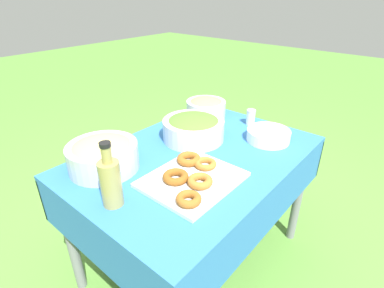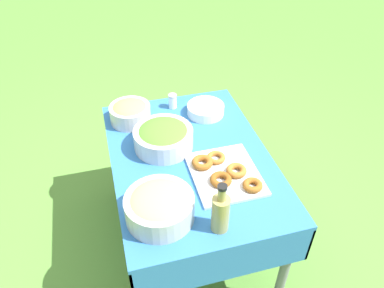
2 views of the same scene
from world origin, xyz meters
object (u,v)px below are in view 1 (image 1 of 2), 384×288
object	(u,v)px
donut_platter	(192,177)
plate_stack	(268,135)
pasta_bowl	(103,154)
olive_oil_bottle	(111,182)
salad_bowl	(193,127)
fruit_bowl	(206,107)

from	to	relation	value
donut_platter	plate_stack	bearing A→B (deg)	173.07
pasta_bowl	plate_stack	xyz separation A→B (m)	(-0.71, 0.43, -0.04)
pasta_bowl	olive_oil_bottle	distance (m)	0.27
pasta_bowl	donut_platter	distance (m)	0.40
donut_platter	olive_oil_bottle	xyz separation A→B (m)	(0.30, -0.12, 0.08)
donut_platter	plate_stack	distance (m)	0.54
salad_bowl	fruit_bowl	world-z (taller)	salad_bowl
plate_stack	olive_oil_bottle	xyz separation A→B (m)	(0.84, -0.19, 0.07)
pasta_bowl	donut_platter	bearing A→B (deg)	115.73
salad_bowl	fruit_bowl	distance (m)	0.32
donut_platter	plate_stack	world-z (taller)	plate_stack
salad_bowl	plate_stack	size ratio (longest dim) A/B	1.43
salad_bowl	plate_stack	world-z (taller)	salad_bowl
olive_oil_bottle	fruit_bowl	world-z (taller)	olive_oil_bottle
plate_stack	donut_platter	bearing A→B (deg)	-6.93
pasta_bowl	plate_stack	world-z (taller)	pasta_bowl
donut_platter	pasta_bowl	bearing A→B (deg)	-64.27
donut_platter	olive_oil_bottle	bearing A→B (deg)	-22.11
pasta_bowl	plate_stack	bearing A→B (deg)	149.16
pasta_bowl	plate_stack	size ratio (longest dim) A/B	1.37
plate_stack	olive_oil_bottle	world-z (taller)	olive_oil_bottle
pasta_bowl	salad_bowl	bearing A→B (deg)	166.22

